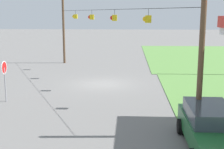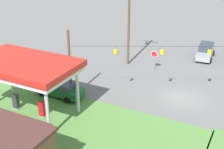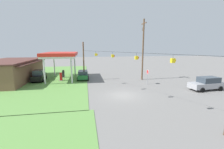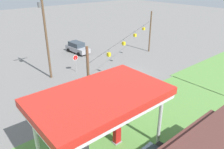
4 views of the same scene
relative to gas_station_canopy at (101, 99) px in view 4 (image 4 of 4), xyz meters
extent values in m
plane|color=slate|center=(-11.88, -9.25, -4.67)|extent=(160.00, 160.00, 0.00)
cube|color=silver|center=(0.00, 0.00, -0.21)|extent=(9.28, 5.58, 0.35)
cube|color=red|center=(0.00, 0.00, 0.24)|extent=(9.48, 5.78, 0.55)
cylinder|color=silver|center=(-4.04, -2.19, -2.53)|extent=(0.28, 0.28, 4.29)
cylinder|color=silver|center=(4.04, -2.19, -2.53)|extent=(0.28, 0.28, 4.29)
cylinder|color=silver|center=(-4.04, 2.19, -2.53)|extent=(0.28, 0.28, 4.29)
cube|color=gray|center=(-1.55, 0.00, -4.61)|extent=(0.71, 0.56, 0.12)
cube|color=red|center=(-1.55, 0.00, -3.85)|extent=(0.55, 0.40, 1.40)
cube|color=black|center=(-1.55, -0.22, -3.57)|extent=(0.39, 0.03, 0.24)
cube|color=black|center=(1.55, -0.22, -3.57)|extent=(0.39, 0.03, 0.24)
cube|color=#1E602D|center=(-0.60, -4.01, -3.94)|extent=(5.07, 1.91, 0.77)
cube|color=#333D47|center=(-0.91, -4.01, -3.27)|extent=(2.80, 1.73, 0.58)
cylinder|color=black|center=(0.97, -3.09, -4.33)|extent=(0.68, 0.23, 0.68)
cylinder|color=black|center=(0.95, -4.98, -4.33)|extent=(0.68, 0.23, 0.68)
cylinder|color=black|center=(-2.16, -3.05, -4.33)|extent=(0.68, 0.23, 0.68)
cylinder|color=black|center=(-2.18, -4.94, -4.33)|extent=(0.68, 0.23, 0.68)
cube|color=#9E9EA3|center=(-11.55, -21.86, -3.94)|extent=(2.18, 5.14, 0.78)
cube|color=#333D47|center=(-11.53, -22.16, -3.16)|extent=(1.88, 2.87, 0.80)
cylinder|color=black|center=(-12.60, -20.36, -4.33)|extent=(0.26, 0.69, 0.68)
cylinder|color=black|center=(-10.71, -20.24, -4.33)|extent=(0.26, 0.69, 0.68)
cylinder|color=black|center=(-12.39, -23.47, -4.33)|extent=(0.26, 0.69, 0.68)
cylinder|color=black|center=(-10.51, -23.35, -4.33)|extent=(0.26, 0.69, 0.68)
cylinder|color=#99999E|center=(-6.83, -14.75, -3.62)|extent=(0.08, 0.08, 2.10)
cylinder|color=white|center=(-6.83, -14.75, -2.57)|extent=(0.80, 0.03, 0.80)
cylinder|color=red|center=(-6.83, -14.75, -2.57)|extent=(0.70, 0.03, 0.70)
cylinder|color=brown|center=(-3.18, -15.21, 0.94)|extent=(0.28, 0.28, 11.22)
cylinder|color=#59595B|center=(-2.83, -15.21, 4.75)|extent=(0.44, 0.44, 0.60)
cylinder|color=brown|center=(-21.87, -14.25, -1.11)|extent=(0.24, 0.24, 7.12)
cylinder|color=brown|center=(-1.88, -4.25, -1.11)|extent=(0.24, 0.24, 7.12)
cylinder|color=black|center=(-11.88, -9.25, 0.88)|extent=(20.00, 10.02, 0.02)
cylinder|color=black|center=(-17.87, -12.25, 0.71)|extent=(0.02, 0.02, 0.35)
cube|color=yellow|center=(-17.87, -12.25, 0.33)|extent=(0.32, 0.32, 0.40)
sphere|color=yellow|center=(-17.87, -12.42, 0.33)|extent=(0.28, 0.28, 0.28)
cylinder|color=black|center=(-13.88, -10.25, 0.71)|extent=(0.02, 0.02, 0.35)
cube|color=yellow|center=(-13.88, -10.25, 0.33)|extent=(0.32, 0.32, 0.40)
sphere|color=red|center=(-13.88, -10.42, 0.33)|extent=(0.28, 0.28, 0.28)
cylinder|color=black|center=(-9.88, -8.25, 0.71)|extent=(0.02, 0.02, 0.35)
cube|color=yellow|center=(-9.88, -8.25, 0.33)|extent=(0.32, 0.32, 0.40)
sphere|color=red|center=(-9.88, -8.42, 0.33)|extent=(0.28, 0.28, 0.28)
cylinder|color=black|center=(-5.88, -6.25, 0.71)|extent=(0.02, 0.02, 0.35)
cube|color=yellow|center=(-5.88, -6.25, 0.33)|extent=(0.32, 0.32, 0.40)
sphere|color=yellow|center=(-5.88, -6.42, 0.33)|extent=(0.28, 0.28, 0.28)
camera|label=1|loc=(11.20, -7.25, 0.66)|focal=50.00mm
camera|label=2|loc=(-18.36, 18.87, 10.45)|focal=50.00mm
camera|label=3|loc=(-30.03, -4.61, 1.50)|focal=24.00mm
camera|label=4|loc=(7.80, 10.44, 7.71)|focal=35.00mm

